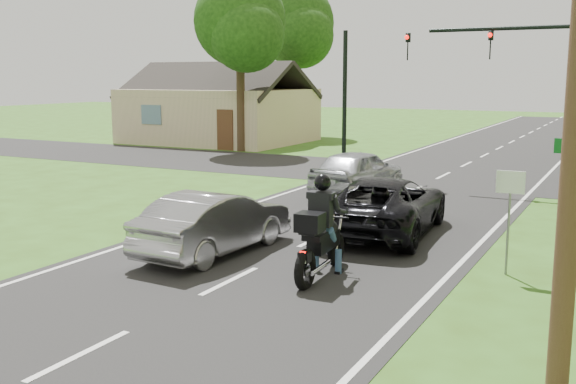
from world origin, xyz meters
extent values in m
plane|color=#325217|center=(0.00, 0.00, 0.00)|extent=(140.00, 140.00, 0.00)
cube|color=black|center=(0.00, 10.00, 0.01)|extent=(8.00, 100.00, 0.01)
cube|color=black|center=(0.00, 16.00, 0.01)|extent=(60.00, 7.00, 0.01)
torus|color=black|center=(1.40, 1.96, 0.37)|extent=(0.20, 0.75, 0.74)
torus|color=black|center=(1.50, 0.29, 0.37)|extent=(0.23, 0.81, 0.80)
cube|color=black|center=(1.44, 1.24, 0.70)|extent=(0.37, 1.08, 0.34)
sphere|color=black|center=(1.43, 1.52, 0.91)|extent=(0.38, 0.38, 0.38)
cube|color=black|center=(1.47, 0.85, 0.91)|extent=(0.42, 0.64, 0.11)
cube|color=#FF0C07|center=(1.51, 0.17, 0.73)|extent=(0.11, 0.04, 0.06)
cylinder|color=silver|center=(1.66, 0.63, 0.35)|extent=(0.15, 0.90, 0.10)
cylinder|color=black|center=(1.41, 1.74, 1.11)|extent=(0.69, 0.08, 0.04)
cube|color=black|center=(1.49, 0.51, 1.24)|extent=(0.52, 0.48, 0.36)
cube|color=black|center=(1.45, 1.07, 1.39)|extent=(0.46, 0.27, 0.67)
sphere|color=black|center=(1.45, 1.15, 1.91)|extent=(0.34, 0.34, 0.34)
cylinder|color=navy|center=(1.19, 1.42, 0.26)|extent=(0.14, 0.14, 0.50)
cylinder|color=navy|center=(1.68, 1.45, 0.26)|extent=(0.14, 0.14, 0.50)
imported|color=black|center=(1.28, 5.31, 0.74)|extent=(2.86, 5.43, 1.46)
imported|color=#A09FA4|center=(-1.45, 1.67, 0.72)|extent=(1.71, 4.35, 1.41)
imported|color=#A6A9AE|center=(-1.54, 10.54, 0.77)|extent=(2.16, 4.60, 1.52)
cylinder|color=black|center=(2.50, 14.00, 5.60)|extent=(5.40, 0.14, 0.14)
imported|color=black|center=(2.00, 14.00, 5.05)|extent=(0.16, 0.36, 1.00)
imported|color=black|center=(-1.00, 14.00, 5.05)|extent=(0.16, 0.36, 1.00)
sphere|color=#FF0C07|center=(2.00, 13.82, 5.38)|extent=(0.16, 0.16, 0.16)
sphere|color=#FF0C07|center=(-1.00, 13.82, 5.38)|extent=(0.16, 0.16, 0.16)
cylinder|color=black|center=(-5.20, 18.00, 3.00)|extent=(0.20, 0.20, 6.00)
cylinder|color=slate|center=(4.70, 3.00, 1.00)|extent=(0.05, 0.05, 2.00)
cube|color=silver|center=(4.70, 2.97, 1.90)|extent=(0.55, 0.04, 0.45)
cylinder|color=slate|center=(4.90, 11.00, 1.00)|extent=(0.05, 0.05, 2.00)
cube|color=#0C591E|center=(4.90, 10.97, 1.90)|extent=(0.55, 0.04, 0.45)
cylinder|color=#332316|center=(-12.00, 20.00, 3.08)|extent=(0.44, 0.44, 6.16)
sphere|color=black|center=(-12.00, 20.00, 6.82)|extent=(4.80, 4.80, 4.80)
sphere|color=black|center=(-11.20, 19.36, 6.05)|extent=(3.84, 3.84, 3.84)
cylinder|color=#332316|center=(-14.00, 30.00, 3.36)|extent=(0.44, 0.44, 6.72)
sphere|color=black|center=(-14.00, 30.00, 7.44)|extent=(5.40, 5.40, 5.40)
sphere|color=black|center=(-13.10, 29.28, 6.60)|extent=(4.32, 4.32, 4.32)
cube|color=tan|center=(-16.00, 24.00, 1.60)|extent=(10.00, 8.00, 3.20)
cube|color=black|center=(-16.00, 22.00, 3.70)|extent=(10.20, 4.00, 2.29)
cube|color=black|center=(-16.00, 26.00, 3.70)|extent=(10.20, 4.00, 2.29)
camera|label=1|loc=(6.88, -10.71, 3.96)|focal=42.00mm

